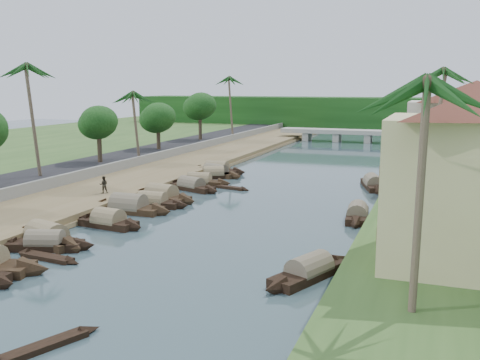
% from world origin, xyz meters
% --- Properties ---
extents(ground, '(220.00, 220.00, 0.00)m').
position_xyz_m(ground, '(0.00, 0.00, 0.00)').
color(ground, '#364B51').
rests_on(ground, ground).
extents(left_bank, '(10.00, 180.00, 0.80)m').
position_xyz_m(left_bank, '(-16.00, 20.00, 0.40)').
color(left_bank, brown).
rests_on(left_bank, ground).
extents(right_bank, '(16.00, 180.00, 1.20)m').
position_xyz_m(right_bank, '(19.00, 20.00, 0.60)').
color(right_bank, '#2E4F1F').
rests_on(right_bank, ground).
extents(road, '(8.00, 180.00, 1.40)m').
position_xyz_m(road, '(-24.50, 20.00, 0.70)').
color(road, black).
rests_on(road, ground).
extents(retaining_wall, '(0.40, 180.00, 1.10)m').
position_xyz_m(retaining_wall, '(-20.20, 20.00, 1.35)').
color(retaining_wall, gray).
rests_on(retaining_wall, left_bank).
extents(treeline, '(120.00, 14.00, 8.00)m').
position_xyz_m(treeline, '(0.00, 100.00, 4.00)').
color(treeline, '#11360E').
rests_on(treeline, ground).
extents(bridge, '(28.00, 4.00, 2.40)m').
position_xyz_m(bridge, '(0.00, 72.00, 1.72)').
color(bridge, '#97988E').
rests_on(bridge, ground).
extents(building_far, '(15.59, 15.59, 10.20)m').
position_xyz_m(building_far, '(18.99, 28.00, 6.38)').
color(building_far, beige).
rests_on(building_far, right_bank).
extents(building_distant, '(12.62, 12.62, 9.20)m').
position_xyz_m(building_distant, '(19.99, 48.00, 5.88)').
color(building_distant, beige).
rests_on(building_distant, right_bank).
extents(sampan_3, '(6.99, 3.52, 1.90)m').
position_xyz_m(sampan_3, '(-8.70, -4.92, 0.41)').
color(sampan_3, black).
rests_on(sampan_3, ground).
extents(sampan_4, '(8.21, 4.04, 2.28)m').
position_xyz_m(sampan_4, '(-9.52, -3.81, 0.42)').
color(sampan_4, black).
rests_on(sampan_4, ground).
extents(sampan_5, '(6.69, 2.34, 2.12)m').
position_xyz_m(sampan_5, '(-8.08, 1.52, 0.41)').
color(sampan_5, black).
rests_on(sampan_5, ground).
extents(sampan_6, '(8.44, 2.30, 2.48)m').
position_xyz_m(sampan_6, '(-9.26, 6.32, 0.42)').
color(sampan_6, black).
rests_on(sampan_6, ground).
extents(sampan_7, '(7.30, 1.88, 1.96)m').
position_xyz_m(sampan_7, '(-8.43, 8.98, 0.41)').
color(sampan_7, black).
rests_on(sampan_7, ground).
extents(sampan_8, '(8.15, 3.21, 2.43)m').
position_xyz_m(sampan_8, '(-8.84, 11.47, 0.42)').
color(sampan_8, black).
rests_on(sampan_8, ground).
extents(sampan_9, '(7.87, 4.18, 2.01)m').
position_xyz_m(sampan_9, '(-8.48, 17.29, 0.41)').
color(sampan_9, black).
rests_on(sampan_9, ground).
extents(sampan_10, '(7.56, 2.59, 2.07)m').
position_xyz_m(sampan_10, '(-8.84, 20.04, 0.41)').
color(sampan_10, black).
rests_on(sampan_10, ground).
extents(sampan_11, '(6.83, 4.64, 2.03)m').
position_xyz_m(sampan_11, '(-9.16, 24.86, 0.41)').
color(sampan_11, black).
rests_on(sampan_11, ground).
extents(sampan_12, '(8.57, 4.67, 2.07)m').
position_xyz_m(sampan_12, '(-9.61, 26.50, 0.41)').
color(sampan_12, black).
rests_on(sampan_12, ground).
extents(sampan_13, '(8.15, 2.21, 2.21)m').
position_xyz_m(sampan_13, '(-10.25, 28.41, 0.42)').
color(sampan_13, black).
rests_on(sampan_13, ground).
extents(sampan_14, '(4.43, 7.91, 1.97)m').
position_xyz_m(sampan_14, '(9.16, -4.07, 0.41)').
color(sampan_14, black).
rests_on(sampan_14, ground).
extents(sampan_15, '(2.13, 7.37, 1.98)m').
position_xyz_m(sampan_15, '(9.75, 10.74, 0.41)').
color(sampan_15, black).
rests_on(sampan_15, ground).
extents(sampan_16, '(3.95, 8.68, 2.11)m').
position_xyz_m(sampan_16, '(9.36, 25.10, 0.41)').
color(sampan_16, black).
rests_on(sampan_16, ground).
extents(canoe_0, '(2.86, 5.30, 0.72)m').
position_xyz_m(canoe_0, '(0.64, -16.22, 0.10)').
color(canoe_0, black).
rests_on(canoe_0, ground).
extents(canoe_1, '(5.31, 1.34, 0.85)m').
position_xyz_m(canoe_1, '(-7.17, -6.58, 0.10)').
color(canoe_1, black).
rests_on(canoe_1, ground).
extents(canoe_2, '(5.20, 1.81, 0.75)m').
position_xyz_m(canoe_2, '(-5.02, 19.29, 0.10)').
color(canoe_2, black).
rests_on(canoe_2, ground).
extents(palm_0, '(3.20, 3.20, 11.38)m').
position_xyz_m(palm_0, '(15.00, -9.65, 10.79)').
color(palm_0, brown).
rests_on(palm_0, ground).
extents(palm_1, '(3.20, 3.20, 9.91)m').
position_xyz_m(palm_1, '(16.00, 7.85, 9.38)').
color(palm_1, brown).
rests_on(palm_1, ground).
extents(palm_2, '(3.20, 3.20, 12.64)m').
position_xyz_m(palm_2, '(15.00, 22.29, 12.02)').
color(palm_2, brown).
rests_on(palm_2, ground).
extents(palm_3, '(3.20, 3.20, 10.63)m').
position_xyz_m(palm_3, '(16.00, 36.43, 10.08)').
color(palm_3, brown).
rests_on(palm_3, ground).
extents(palm_5, '(3.20, 3.20, 13.06)m').
position_xyz_m(palm_5, '(-24.00, 12.27, 12.61)').
color(palm_5, brown).
rests_on(palm_5, ground).
extents(palm_6, '(3.20, 3.20, 10.02)m').
position_xyz_m(palm_6, '(-22.00, 29.09, 9.68)').
color(palm_6, brown).
rests_on(palm_6, ground).
extents(palm_7, '(3.20, 3.20, 12.58)m').
position_xyz_m(palm_7, '(14.00, 54.18, 11.95)').
color(palm_7, brown).
rests_on(palm_7, ground).
extents(palm_8, '(3.20, 3.20, 12.42)m').
position_xyz_m(palm_8, '(-20.50, 60.04, 12.00)').
color(palm_8, brown).
rests_on(palm_8, ground).
extents(tree_3, '(4.59, 4.59, 6.81)m').
position_xyz_m(tree_3, '(-24.00, 23.36, 6.23)').
color(tree_3, '#4C3C2B').
rests_on(tree_3, ground).
extents(tree_4, '(5.05, 5.05, 6.73)m').
position_xyz_m(tree_4, '(-24.00, 38.38, 5.99)').
color(tree_4, '#4C3C2B').
rests_on(tree_4, ground).
extents(tree_5, '(5.37, 5.37, 8.05)m').
position_xyz_m(tree_5, '(-24.00, 53.52, 7.15)').
color(tree_5, '#4C3C2B').
rests_on(tree_5, ground).
extents(person_far, '(1.00, 0.96, 1.63)m').
position_xyz_m(person_far, '(-13.84, 9.33, 1.61)').
color(person_far, '#302C22').
rests_on(person_far, left_bank).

